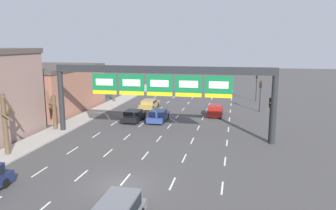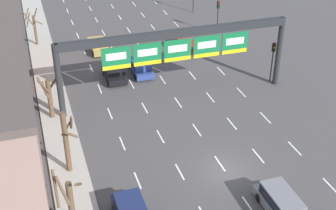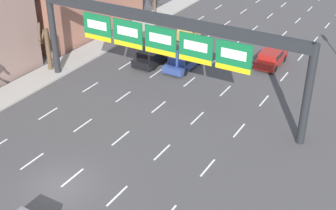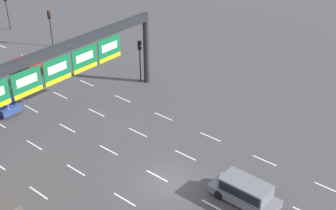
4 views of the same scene
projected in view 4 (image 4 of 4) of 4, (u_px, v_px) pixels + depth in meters
name	position (u px, v px, depth m)	size (l,w,h in m)	color
ground_plane	(168.00, 182.00, 33.00)	(220.00, 220.00, 0.00)	#474444
lane_dashes	(49.00, 118.00, 40.54)	(13.32, 67.00, 0.01)	white
sign_gantry	(54.00, 65.00, 36.71)	(21.95, 0.70, 7.08)	#232628
car_red	(29.00, 64.00, 48.45)	(1.85, 4.15, 1.42)	maroon
suv_grey	(245.00, 191.00, 30.74)	(1.90, 4.72, 1.67)	slate
traffic_light_near_gantry	(50.00, 21.00, 53.18)	(0.30, 0.35, 4.23)	black
traffic_light_mid_block	(140.00, 53.00, 45.36)	(0.30, 0.35, 4.22)	black
traffic_light_far_end	(6.00, 4.00, 57.81)	(0.30, 0.35, 4.58)	black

